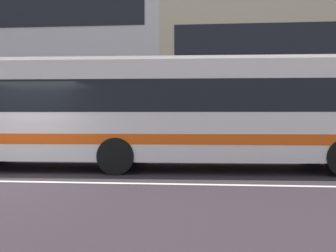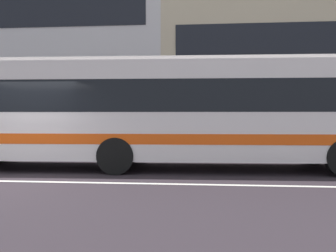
% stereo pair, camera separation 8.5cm
% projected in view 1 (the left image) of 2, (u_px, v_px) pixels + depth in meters
% --- Properties ---
extents(ground_plane, '(160.00, 160.00, 0.00)m').
position_uv_depth(ground_plane, '(11.00, 182.00, 8.45)').
color(ground_plane, '#2D252B').
extents(lane_centre_line, '(60.00, 0.16, 0.01)m').
position_uv_depth(lane_centre_line, '(11.00, 181.00, 8.45)').
color(lane_centre_line, silver).
rests_on(lane_centre_line, ground_plane).
extents(apartment_block_left, '(20.49, 11.38, 13.69)m').
position_uv_depth(apartment_block_left, '(28.00, 44.00, 25.71)').
color(apartment_block_left, silver).
rests_on(apartment_block_left, ground_plane).
extents(apartment_block_right, '(20.61, 11.38, 9.60)m').
position_uv_depth(apartment_block_right, '(317.00, 69.00, 24.10)').
color(apartment_block_right, beige).
rests_on(apartment_block_right, ground_plane).
extents(transit_bus, '(12.52, 2.90, 3.19)m').
position_uv_depth(transit_bus, '(149.00, 110.00, 10.51)').
color(transit_bus, white).
rests_on(transit_bus, ground_plane).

